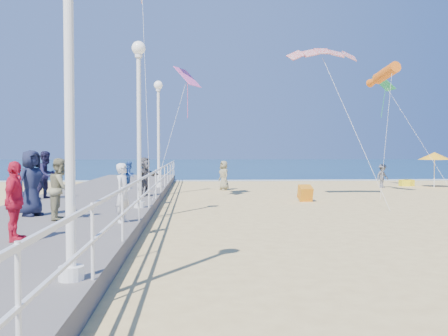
{
  "coord_description": "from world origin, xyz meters",
  "views": [
    {
      "loc": [
        -3.62,
        -16.11,
        2.23
      ],
      "look_at": [
        -2.5,
        2.0,
        1.6
      ],
      "focal_mm": 40.0,
      "sensor_mm": 36.0,
      "label": 1
    }
  ],
  "objects": [
    {
      "name": "railing",
      "position": [
        -5.05,
        0.0,
        1.25
      ],
      "size": [
        0.05,
        42.0,
        0.55
      ],
      "color": "white",
      "rests_on": "boardwalk"
    },
    {
      "name": "lamp_post_far",
      "position": [
        -5.35,
        9.0,
        3.66
      ],
      "size": [
        0.44,
        0.44,
        5.32
      ],
      "color": "white",
      "rests_on": "boardwalk"
    },
    {
      "name": "beach_chair_right",
      "position": [
        9.66,
        14.43,
        0.2
      ],
      "size": [
        0.55,
        0.55,
        0.4
      ],
      "primitive_type": "cube",
      "color": "yellow",
      "rests_on": "ground"
    },
    {
      "name": "beach_umbrella",
      "position": [
        10.95,
        13.16,
        1.91
      ],
      "size": [
        1.9,
        1.9,
        2.14
      ],
      "color": "white",
      "rests_on": "ground"
    },
    {
      "name": "kite_parafoil",
      "position": [
        2.16,
        5.98,
        6.67
      ],
      "size": [
        3.15,
        0.94,
        0.65
      ],
      "primitive_type": null,
      "rotation": [
        0.44,
        0.0,
        0.0
      ],
      "color": "red"
    },
    {
      "name": "ocean",
      "position": [
        0.0,
        65.0,
        0.01
      ],
      "size": [
        160.0,
        90.0,
        0.05
      ],
      "primitive_type": "cube",
      "color": "#0D304F",
      "rests_on": "ground"
    },
    {
      "name": "beach_chair_left",
      "position": [
        9.99,
        14.57,
        0.2
      ],
      "size": [
        0.55,
        0.55,
        0.4
      ],
      "primitive_type": "cube",
      "color": "gold",
      "rests_on": "ground"
    },
    {
      "name": "lamp_post_mid",
      "position": [
        -5.35,
        0.0,
        3.66
      ],
      "size": [
        0.44,
        0.44,
        5.32
      ],
      "color": "white",
      "rests_on": "boardwalk"
    },
    {
      "name": "spectator_3",
      "position": [
        -7.22,
        -5.88,
        1.21
      ],
      "size": [
        0.44,
        0.97,
        1.62
      ],
      "primitive_type": "imported",
      "rotation": [
        0.0,
        0.0,
        1.62
      ],
      "color": "red",
      "rests_on": "boardwalk"
    },
    {
      "name": "toddler_held",
      "position": [
        -5.25,
        -3.19,
        1.6
      ],
      "size": [
        0.38,
        0.42,
        0.71
      ],
      "primitive_type": "imported",
      "rotation": [
        0.0,
        0.0,
        1.19
      ],
      "color": "#2D56AA",
      "rests_on": "boardwalk"
    },
    {
      "name": "spectator_1",
      "position": [
        -7.14,
        -2.65,
        1.22
      ],
      "size": [
        0.7,
        0.85,
        1.64
      ],
      "primitive_type": "imported",
      "rotation": [
        0.0,
        0.0,
        1.67
      ],
      "color": "gray",
      "rests_on": "boardwalk"
    },
    {
      "name": "kite_diamond_pink",
      "position": [
        -3.86,
        5.97,
        5.47
      ],
      "size": [
        1.25,
        1.4,
        0.85
      ],
      "primitive_type": "cube",
      "rotation": [
        0.81,
        0.0,
        1.1
      ],
      "color": "#FF5DB1"
    },
    {
      "name": "ground",
      "position": [
        0.0,
        0.0,
        0.0
      ],
      "size": [
        160.0,
        160.0,
        0.0
      ],
      "primitive_type": "plane",
      "color": "#EBCC7B",
      "rests_on": "ground"
    },
    {
      "name": "beach_walker_a",
      "position": [
        7.72,
        13.08,
        0.72
      ],
      "size": [
        1.07,
        0.9,
        1.43
      ],
      "primitive_type": "imported",
      "rotation": [
        0.0,
        0.0,
        0.48
      ],
      "color": "#57575C",
      "rests_on": "ground"
    },
    {
      "name": "lamp_post_near",
      "position": [
        -5.35,
        -9.0,
        3.66
      ],
      "size": [
        0.44,
        0.44,
        5.32
      ],
      "color": "white",
      "rests_on": "boardwalk"
    },
    {
      "name": "kite_windsock",
      "position": [
        5.88,
        8.0,
        6.06
      ],
      "size": [
        1.05,
        2.93,
        1.13
      ],
      "primitive_type": "cylinder",
      "rotation": [
        1.36,
        0.0,
        0.17
      ],
      "color": "orange"
    },
    {
      "name": "box_kite",
      "position": [
        1.29,
        5.44,
        0.3
      ],
      "size": [
        0.6,
        0.75,
        0.74
      ],
      "primitive_type": "cube",
      "rotation": [
        0.31,
        0.0,
        0.07
      ],
      "color": "#CF480C",
      "rests_on": "ground"
    },
    {
      "name": "boardwalk",
      "position": [
        -7.5,
        0.0,
        0.2
      ],
      "size": [
        5.0,
        44.0,
        0.4
      ],
      "primitive_type": "cube",
      "color": "slate",
      "rests_on": "ground"
    },
    {
      "name": "kite_diamond_green",
      "position": [
        7.68,
        12.96,
        6.26
      ],
      "size": [
        1.03,
        1.33,
        0.88
      ],
      "primitive_type": "cube",
      "rotation": [
        0.72,
        0.0,
        1.6
      ],
      "color": "green"
    },
    {
      "name": "spectator_5",
      "position": [
        -5.56,
        4.12,
        1.19
      ],
      "size": [
        1.08,
        1.52,
        1.58
      ],
      "primitive_type": "imported",
      "rotation": [
        0.0,
        0.0,
        1.1
      ],
      "color": "#535156",
      "rests_on": "boardwalk"
    },
    {
      "name": "beach_walker_c",
      "position": [
        -1.88,
        12.0,
        0.83
      ],
      "size": [
        0.82,
        0.96,
        1.66
      ],
      "primitive_type": "imported",
      "rotation": [
        0.0,
        0.0,
        -1.14
      ],
      "color": "gray",
      "rests_on": "ground"
    },
    {
      "name": "spectator_7",
      "position": [
        -9.21,
        3.23,
        1.31
      ],
      "size": [
        1.02,
        1.1,
        1.82
      ],
      "primitive_type": "imported",
      "rotation": [
        0.0,
        0.0,
        1.09
      ],
      "color": "#1D1A3A",
      "rests_on": "boardwalk"
    },
    {
      "name": "woman_holding_toddler",
      "position": [
        -5.4,
        -3.34,
        1.16
      ],
      "size": [
        0.54,
        0.65,
        1.52
      ],
      "primitive_type": "imported",
      "rotation": [
        0.0,
        0.0,
        1.19
      ],
      "color": "silver",
      "rests_on": "boardwalk"
    },
    {
      "name": "surf_line",
      "position": [
        0.0,
        20.5,
        0.03
      ],
      "size": [
        160.0,
        1.2,
        0.04
      ],
      "primitive_type": "cube",
      "color": "white",
      "rests_on": "ground"
    },
    {
      "name": "spectator_4",
      "position": [
        -8.16,
        -1.87,
        1.32
      ],
      "size": [
        0.96,
        1.08,
        1.85
      ],
      "primitive_type": "imported",
      "rotation": [
        0.0,
        0.0,
        1.05
      ],
      "color": "#181C35",
      "rests_on": "boardwalk"
    }
  ]
}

